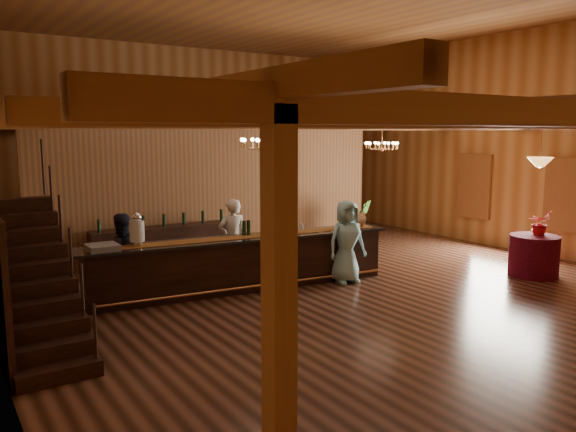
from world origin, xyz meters
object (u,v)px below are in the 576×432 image
staff_second (121,256)px  guest (347,242)px  chandelier_left (263,143)px  bartender (233,239)px  backbar_shelf (165,246)px  floor_plant (360,222)px  pendant_lamp (540,162)px  raffle_drum (358,219)px  round_table (534,256)px  beverage_dispenser (137,230)px  chandelier_right (382,145)px  tasting_bar (243,263)px

staff_second → guest: guest is taller
chandelier_left → bartender: size_ratio=0.48×
backbar_shelf → floor_plant: (5.26, -0.57, 0.16)m
guest → pendant_lamp: bearing=-18.7°
raffle_drum → floor_plant: size_ratio=0.28×
floor_plant → bartender: bearing=-164.7°
round_table → floor_plant: floor_plant is taller
pendant_lamp → floor_plant: bearing=101.4°
beverage_dispenser → staff_second: (-0.19, 0.38, -0.52)m
staff_second → round_table: bearing=158.7°
backbar_shelf → chandelier_left: size_ratio=4.07×
raffle_drum → chandelier_right: chandelier_right is taller
floor_plant → backbar_shelf: bearing=173.8°
guest → bartender: bearing=147.0°
beverage_dispenser → round_table: 8.09m
beverage_dispenser → staff_second: bearing=116.0°
beverage_dispenser → raffle_drum: (4.51, -0.66, -0.11)m
pendant_lamp → bartender: bearing=148.5°
staff_second → guest: 4.34m
raffle_drum → backbar_shelf: size_ratio=0.10×
backbar_shelf → floor_plant: size_ratio=2.64×
backbar_shelf → staff_second: staff_second is taller
round_table → chandelier_right: 4.34m
tasting_bar → bartender: bartender is taller
chandelier_right → raffle_drum: bearing=-143.6°
tasting_bar → guest: (1.98, -0.69, 0.31)m
raffle_drum → guest: 0.75m
staff_second → tasting_bar: bearing=163.4°
backbar_shelf → raffle_drum: bearing=-41.2°
tasting_bar → raffle_drum: raffle_drum is taller
raffle_drum → pendant_lamp: 3.89m
tasting_bar → backbar_shelf: 2.69m
chandelier_left → beverage_dispenser: bearing=153.3°
chandelier_left → guest: size_ratio=0.48×
pendant_lamp → guest: pendant_lamp is taller
beverage_dispenser → chandelier_left: chandelier_left is taller
backbar_shelf → chandelier_left: chandelier_left is taller
raffle_drum → guest: bearing=-150.0°
beverage_dispenser → raffle_drum: beverage_dispenser is taller
round_table → beverage_dispenser: bearing=159.9°
round_table → chandelier_right: (-1.11, 3.53, 2.25)m
chandelier_left → floor_plant: size_ratio=0.65×
raffle_drum → staff_second: (-4.69, 1.04, -0.41)m
tasting_bar → pendant_lamp: pendant_lamp is taller
backbar_shelf → pendant_lamp: size_ratio=3.62×
bartender → chandelier_left: bearing=92.6°
chandelier_right → pendant_lamp: (1.11, -3.53, -0.28)m
raffle_drum → round_table: (3.04, -2.11, -0.76)m
beverage_dispenser → floor_plant: (6.64, 1.76, -0.69)m
pendant_lamp → floor_plant: (-0.91, 4.52, -1.79)m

